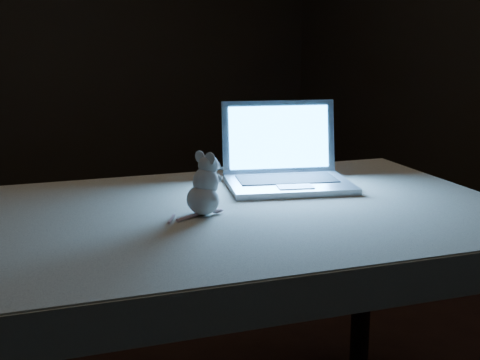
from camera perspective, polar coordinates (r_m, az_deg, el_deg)
back_wall at (r=4.34m, az=-18.46°, el=13.36°), size 4.50×0.04×2.60m
table at (r=1.90m, az=0.03°, el=-13.70°), size 1.59×1.25×0.75m
tablecloth at (r=1.84m, az=1.51°, el=-3.55°), size 1.80×1.62×0.10m
laptop at (r=1.98m, az=4.46°, el=2.94°), size 0.48×0.46×0.26m
plush_mouse at (r=1.69m, az=-3.34°, el=-0.35°), size 0.17×0.17×0.17m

